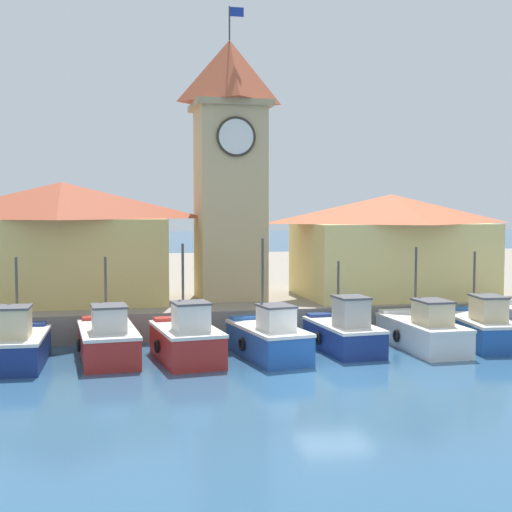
{
  "coord_description": "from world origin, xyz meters",
  "views": [
    {
      "loc": [
        -7.82,
        -23.17,
        5.74
      ],
      "look_at": [
        -0.8,
        9.01,
        3.5
      ],
      "focal_mm": 50.0,
      "sensor_mm": 36.0,
      "label": 1
    }
  ],
  "objects_px": {
    "warehouse_right": "(391,244)",
    "fishing_boat_mid_left": "(187,340)",
    "warehouse_left": "(62,241)",
    "fishing_boat_mid_right": "(344,332)",
    "dock_worker_near_tower": "(140,289)",
    "fishing_boat_right_outer": "(480,327)",
    "fishing_boat_left_outer": "(15,345)",
    "fishing_boat_left_inner": "(108,340)",
    "fishing_boat_right_inner": "(423,331)",
    "fishing_boat_center": "(268,338)",
    "clock_tower": "(230,163)"
  },
  "relations": [
    {
      "from": "fishing_boat_mid_left",
      "to": "fishing_boat_right_inner",
      "type": "distance_m",
      "value": 9.66
    },
    {
      "from": "fishing_boat_center",
      "to": "fishing_boat_right_outer",
      "type": "bearing_deg",
      "value": 4.05
    },
    {
      "from": "fishing_boat_mid_right",
      "to": "warehouse_left",
      "type": "xyz_separation_m",
      "value": [
        -11.25,
        8.07,
        3.41
      ]
    },
    {
      "from": "fishing_boat_left_inner",
      "to": "warehouse_left",
      "type": "bearing_deg",
      "value": 104.38
    },
    {
      "from": "fishing_boat_left_outer",
      "to": "fishing_boat_right_inner",
      "type": "distance_m",
      "value": 15.82
    },
    {
      "from": "fishing_boat_mid_right",
      "to": "dock_worker_near_tower",
      "type": "relative_size",
      "value": 2.81
    },
    {
      "from": "fishing_boat_left_outer",
      "to": "dock_worker_near_tower",
      "type": "relative_size",
      "value": 2.65
    },
    {
      "from": "fishing_boat_mid_left",
      "to": "fishing_boat_center",
      "type": "bearing_deg",
      "value": -1.41
    },
    {
      "from": "fishing_boat_left_inner",
      "to": "fishing_boat_mid_left",
      "type": "xyz_separation_m",
      "value": [
        2.89,
        -0.89,
        0.05
      ]
    },
    {
      "from": "fishing_boat_right_outer",
      "to": "clock_tower",
      "type": "height_order",
      "value": "clock_tower"
    },
    {
      "from": "fishing_boat_right_inner",
      "to": "warehouse_right",
      "type": "bearing_deg",
      "value": 77.19
    },
    {
      "from": "warehouse_left",
      "to": "fishing_boat_left_outer",
      "type": "bearing_deg",
      "value": -99.1
    },
    {
      "from": "fishing_boat_right_inner",
      "to": "fishing_boat_right_outer",
      "type": "distance_m",
      "value": 2.75
    },
    {
      "from": "fishing_boat_mid_right",
      "to": "fishing_boat_right_inner",
      "type": "height_order",
      "value": "fishing_boat_right_inner"
    },
    {
      "from": "fishing_boat_right_inner",
      "to": "clock_tower",
      "type": "height_order",
      "value": "clock_tower"
    },
    {
      "from": "fishing_boat_left_outer",
      "to": "clock_tower",
      "type": "height_order",
      "value": "clock_tower"
    },
    {
      "from": "fishing_boat_left_outer",
      "to": "fishing_boat_mid_right",
      "type": "relative_size",
      "value": 0.94
    },
    {
      "from": "fishing_boat_left_outer",
      "to": "clock_tower",
      "type": "bearing_deg",
      "value": 39.71
    },
    {
      "from": "fishing_boat_center",
      "to": "fishing_boat_mid_right",
      "type": "xyz_separation_m",
      "value": [
        3.25,
        0.62,
        0.0
      ]
    },
    {
      "from": "fishing_boat_mid_left",
      "to": "fishing_boat_right_inner",
      "type": "relative_size",
      "value": 0.84
    },
    {
      "from": "fishing_boat_right_outer",
      "to": "warehouse_right",
      "type": "relative_size",
      "value": 0.54
    },
    {
      "from": "fishing_boat_mid_left",
      "to": "fishing_boat_right_outer",
      "type": "height_order",
      "value": "fishing_boat_mid_left"
    },
    {
      "from": "fishing_boat_mid_right",
      "to": "fishing_boat_right_outer",
      "type": "distance_m",
      "value": 6.01
    },
    {
      "from": "fishing_boat_center",
      "to": "clock_tower",
      "type": "distance_m",
      "value": 10.98
    },
    {
      "from": "fishing_boat_left_outer",
      "to": "fishing_boat_left_inner",
      "type": "bearing_deg",
      "value": 6.74
    },
    {
      "from": "fishing_boat_mid_right",
      "to": "dock_worker_near_tower",
      "type": "xyz_separation_m",
      "value": [
        -7.76,
        5.28,
        1.34
      ]
    },
    {
      "from": "warehouse_right",
      "to": "clock_tower",
      "type": "bearing_deg",
      "value": 174.98
    },
    {
      "from": "fishing_boat_right_inner",
      "to": "clock_tower",
      "type": "distance_m",
      "value": 12.56
    },
    {
      "from": "fishing_boat_right_inner",
      "to": "warehouse_left",
      "type": "height_order",
      "value": "warehouse_left"
    },
    {
      "from": "fishing_boat_mid_right",
      "to": "fishing_boat_right_outer",
      "type": "bearing_deg",
      "value": 0.33
    },
    {
      "from": "fishing_boat_left_inner",
      "to": "warehouse_left",
      "type": "height_order",
      "value": "warehouse_left"
    },
    {
      "from": "fishing_boat_mid_left",
      "to": "clock_tower",
      "type": "relative_size",
      "value": 0.31
    },
    {
      "from": "fishing_boat_mid_left",
      "to": "fishing_boat_right_inner",
      "type": "xyz_separation_m",
      "value": [
        9.65,
        0.27,
        -0.08
      ]
    },
    {
      "from": "fishing_boat_center",
      "to": "fishing_boat_right_outer",
      "type": "height_order",
      "value": "fishing_boat_center"
    },
    {
      "from": "fishing_boat_left_outer",
      "to": "fishing_boat_right_inner",
      "type": "bearing_deg",
      "value": -0.84
    },
    {
      "from": "warehouse_right",
      "to": "fishing_boat_mid_left",
      "type": "bearing_deg",
      "value": -146.38
    },
    {
      "from": "fishing_boat_right_outer",
      "to": "fishing_boat_left_outer",
      "type": "bearing_deg",
      "value": -179.76
    },
    {
      "from": "fishing_boat_right_outer",
      "to": "warehouse_left",
      "type": "distance_m",
      "value": 19.34
    },
    {
      "from": "fishing_boat_left_outer",
      "to": "fishing_boat_center",
      "type": "bearing_deg",
      "value": -3.55
    },
    {
      "from": "clock_tower",
      "to": "warehouse_left",
      "type": "xyz_separation_m",
      "value": [
        -8.01,
        0.39,
        -3.77
      ]
    },
    {
      "from": "warehouse_left",
      "to": "warehouse_right",
      "type": "relative_size",
      "value": 1.05
    },
    {
      "from": "fishing_boat_mid_right",
      "to": "warehouse_right",
      "type": "bearing_deg",
      "value": 54.76
    },
    {
      "from": "fishing_boat_mid_right",
      "to": "warehouse_right",
      "type": "relative_size",
      "value": 0.48
    },
    {
      "from": "clock_tower",
      "to": "warehouse_right",
      "type": "xyz_separation_m",
      "value": [
        8.16,
        -0.72,
        -4.05
      ]
    },
    {
      "from": "dock_worker_near_tower",
      "to": "fishing_boat_center",
      "type": "bearing_deg",
      "value": -52.62
    },
    {
      "from": "fishing_boat_right_inner",
      "to": "warehouse_left",
      "type": "xyz_separation_m",
      "value": [
        -14.52,
        8.35,
        3.44
      ]
    },
    {
      "from": "fishing_boat_center",
      "to": "clock_tower",
      "type": "height_order",
      "value": "clock_tower"
    },
    {
      "from": "fishing_boat_left_inner",
      "to": "warehouse_right",
      "type": "height_order",
      "value": "warehouse_right"
    },
    {
      "from": "warehouse_right",
      "to": "fishing_boat_mid_right",
      "type": "bearing_deg",
      "value": -125.24
    },
    {
      "from": "clock_tower",
      "to": "dock_worker_near_tower",
      "type": "bearing_deg",
      "value": -152.0
    }
  ]
}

